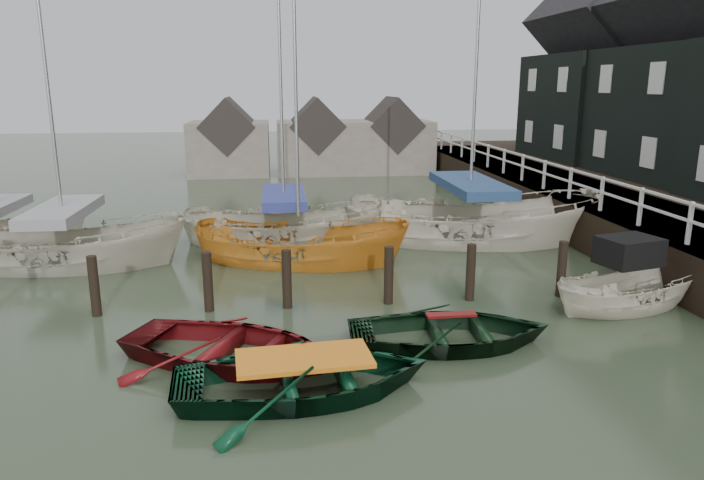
{
  "coord_description": "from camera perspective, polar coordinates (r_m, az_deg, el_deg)",
  "views": [
    {
      "loc": [
        -1.38,
        -10.97,
        5.1
      ],
      "look_at": [
        0.42,
        3.76,
        1.4
      ],
      "focal_mm": 32.0,
      "sensor_mm": 36.0,
      "label": 1
    }
  ],
  "objects": [
    {
      "name": "ground",
      "position": [
        12.18,
        0.19,
        -10.76
      ],
      "size": [
        120.0,
        120.0,
        0.0
      ],
      "primitive_type": "plane",
      "color": "#2A3622",
      "rests_on": "ground"
    },
    {
      "name": "pier",
      "position": [
        24.02,
        20.08,
        2.61
      ],
      "size": [
        3.04,
        32.0,
        2.7
      ],
      "color": "black",
      "rests_on": "ground"
    },
    {
      "name": "mooring_pilings",
      "position": [
        14.71,
        -5.59,
        -4.29
      ],
      "size": [
        13.72,
        0.22,
        1.8
      ],
      "color": "black",
      "rests_on": "ground"
    },
    {
      "name": "far_sheds",
      "position": [
        37.18,
        -3.55,
        8.97
      ],
      "size": [
        14.0,
        4.08,
        4.39
      ],
      "color": "#665B51",
      "rests_on": "ground"
    },
    {
      "name": "rowboat_red",
      "position": [
        12.25,
        -10.85,
        -10.87
      ],
      "size": [
        5.13,
        4.53,
        0.88
      ],
      "primitive_type": "imported",
      "rotation": [
        0.0,
        0.0,
        1.14
      ],
      "color": "#5E0D10",
      "rests_on": "ground"
    },
    {
      "name": "rowboat_green",
      "position": [
        10.96,
        -4.33,
        -13.75
      ],
      "size": [
        4.58,
        3.45,
        0.9
      ],
      "primitive_type": "imported",
      "rotation": [
        0.0,
        0.0,
        1.65
      ],
      "color": "black",
      "rests_on": "ground"
    },
    {
      "name": "rowboat_dkgreen",
      "position": [
        12.94,
        8.89,
        -9.38
      ],
      "size": [
        4.21,
        3.11,
        0.84
      ],
      "primitive_type": "imported",
      "rotation": [
        0.0,
        0.0,
        1.52
      ],
      "color": "black",
      "rests_on": "ground"
    },
    {
      "name": "motorboat",
      "position": [
        16.15,
        23.77,
        -5.25
      ],
      "size": [
        4.31,
        2.5,
        2.43
      ],
      "rotation": [
        0.0,
        0.0,
        1.83
      ],
      "color": "beige",
      "rests_on": "ground"
    },
    {
      "name": "sailboat_a",
      "position": [
        19.95,
        -24.42,
        -1.92
      ],
      "size": [
        7.07,
        3.01,
        12.08
      ],
      "rotation": [
        0.0,
        0.0,
        1.51
      ],
      "color": "#BAB39F",
      "rests_on": "ground"
    },
    {
      "name": "sailboat_b",
      "position": [
        20.75,
        -6.12,
        -0.13
      ],
      "size": [
        7.03,
        3.39,
        12.07
      ],
      "rotation": [
        0.0,
        0.0,
        1.44
      ],
      "color": "beige",
      "rests_on": "ground"
    },
    {
      "name": "sailboat_c",
      "position": [
        18.65,
        -4.82,
        -1.89
      ],
      "size": [
        6.94,
        4.33,
        10.53
      ],
      "rotation": [
        0.0,
        0.0,
        1.26
      ],
      "color": "orange",
      "rests_on": "ground"
    },
    {
      "name": "sailboat_d",
      "position": [
        21.33,
        10.52,
        0.09
      ],
      "size": [
        8.83,
        5.01,
        13.9
      ],
      "rotation": [
        0.0,
        0.0,
        1.33
      ],
      "color": "beige",
      "rests_on": "ground"
    },
    {
      "name": "sailboat_e",
      "position": [
        23.63,
        -29.07,
        -0.09
      ],
      "size": [
        5.68,
        3.39,
        10.41
      ],
      "rotation": [
        0.0,
        0.0,
        1.85
      ],
      "color": "beige",
      "rests_on": "ground"
    }
  ]
}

